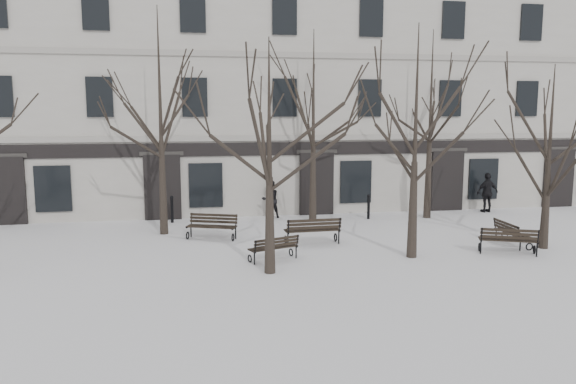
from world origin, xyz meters
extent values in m
plane|color=silver|center=(0.00, 0.00, 0.00)|extent=(100.00, 100.00, 0.00)
cube|color=#B5B0A7|center=(0.00, 13.00, 5.50)|extent=(40.00, 10.00, 11.00)
cube|color=gray|center=(0.00, 7.97, 3.60)|extent=(40.00, 0.12, 0.25)
cube|color=gray|center=(0.00, 7.97, 7.30)|extent=(40.00, 0.12, 0.25)
cube|color=black|center=(0.00, 7.96, 3.10)|extent=(40.00, 0.10, 0.60)
cube|color=black|center=(-10.00, 7.94, 1.45)|extent=(1.60, 0.22, 2.90)
cube|color=#2D2B28|center=(-10.00, 7.90, 2.95)|extent=(1.90, 0.08, 0.18)
cube|color=black|center=(-8.10, 7.95, 1.50)|extent=(1.50, 0.14, 2.00)
cube|color=black|center=(-3.50, 7.94, 1.45)|extent=(1.60, 0.22, 2.90)
cube|color=#2D2B28|center=(-3.50, 7.90, 2.95)|extent=(1.90, 0.08, 0.18)
cube|color=black|center=(-1.60, 7.95, 1.50)|extent=(1.50, 0.14, 2.00)
cube|color=black|center=(3.50, 7.94, 1.45)|extent=(1.60, 0.22, 2.90)
cube|color=#2D2B28|center=(3.50, 7.90, 2.95)|extent=(1.90, 0.08, 0.18)
cube|color=black|center=(5.40, 7.95, 1.50)|extent=(1.50, 0.14, 2.00)
cube|color=black|center=(10.00, 7.94, 1.45)|extent=(1.60, 0.22, 2.90)
cube|color=#2D2B28|center=(10.00, 7.90, 2.95)|extent=(1.90, 0.08, 0.18)
cube|color=black|center=(11.90, 7.95, 1.50)|extent=(1.50, 0.14, 2.00)
cube|color=black|center=(16.00, 7.94, 1.45)|extent=(1.60, 0.22, 2.90)
cube|color=#2D2B28|center=(16.00, 7.90, 2.95)|extent=(1.90, 0.08, 0.18)
cube|color=black|center=(-6.00, 7.95, 5.40)|extent=(1.10, 0.14, 1.70)
cube|color=black|center=(-6.00, 7.95, 9.00)|extent=(1.10, 0.14, 1.70)
cube|color=black|center=(-2.00, 7.95, 5.40)|extent=(1.10, 0.14, 1.70)
cube|color=black|center=(-2.00, 7.95, 9.00)|extent=(1.10, 0.14, 1.70)
cube|color=black|center=(2.00, 7.95, 5.40)|extent=(1.10, 0.14, 1.70)
cube|color=black|center=(2.00, 7.95, 9.00)|extent=(1.10, 0.14, 1.70)
cube|color=black|center=(6.00, 7.95, 5.40)|extent=(1.10, 0.14, 1.70)
cube|color=black|center=(6.00, 7.95, 9.00)|extent=(1.10, 0.14, 1.70)
cube|color=black|center=(10.00, 7.95, 5.40)|extent=(1.10, 0.14, 1.70)
cube|color=black|center=(10.00, 7.95, 9.00)|extent=(1.10, 0.14, 1.70)
cube|color=black|center=(14.00, 7.95, 5.40)|extent=(1.10, 0.14, 1.70)
cube|color=black|center=(14.00, 7.95, 9.00)|extent=(1.10, 0.14, 1.70)
cone|color=black|center=(-0.01, -1.16, 1.45)|extent=(0.34, 0.34, 2.89)
cone|color=black|center=(4.88, -0.17, 1.59)|extent=(0.34, 0.34, 3.17)
cone|color=black|center=(9.95, 0.18, 1.34)|extent=(0.34, 0.34, 2.68)
cone|color=black|center=(-3.35, 4.92, 1.83)|extent=(0.34, 0.34, 3.67)
cone|color=black|center=(3.00, 6.44, 1.73)|extent=(0.34, 0.34, 3.45)
cone|color=black|center=(8.27, 6.28, 1.75)|extent=(0.34, 0.34, 3.49)
torus|color=black|center=(0.96, 0.65, 0.13)|extent=(0.14, 0.26, 0.26)
cylinder|color=black|center=(1.08, 0.35, 0.20)|extent=(0.05, 0.05, 0.41)
cube|color=black|center=(1.02, 0.50, 0.41)|extent=(0.22, 0.48, 0.05)
torus|color=black|center=(-0.49, 0.10, 0.13)|extent=(0.14, 0.26, 0.26)
cylinder|color=black|center=(-0.37, -0.20, 0.20)|extent=(0.05, 0.05, 0.41)
cube|color=black|center=(-0.43, -0.05, 0.41)|extent=(0.22, 0.48, 0.05)
cube|color=black|center=(0.22, 0.41, 0.43)|extent=(1.56, 0.66, 0.03)
cube|color=black|center=(0.27, 0.29, 0.43)|extent=(1.56, 0.66, 0.03)
cube|color=black|center=(0.31, 0.17, 0.43)|extent=(1.56, 0.66, 0.03)
cube|color=black|center=(0.36, 0.05, 0.43)|extent=(1.56, 0.66, 0.03)
cube|color=black|center=(0.37, 0.02, 0.55)|extent=(1.54, 0.61, 0.08)
cube|color=black|center=(0.38, 0.00, 0.65)|extent=(1.54, 0.61, 0.08)
cube|color=black|center=(0.39, -0.02, 0.76)|extent=(1.54, 0.61, 0.08)
cylinder|color=black|center=(1.10, 0.28, 0.59)|extent=(0.08, 0.13, 0.45)
cylinder|color=black|center=(-0.34, -0.27, 0.59)|extent=(0.08, 0.13, 0.45)
torus|color=black|center=(9.14, -0.52, 0.15)|extent=(0.16, 0.30, 0.30)
cylinder|color=black|center=(9.00, -0.87, 0.24)|extent=(0.05, 0.05, 0.47)
cube|color=black|center=(9.07, -0.69, 0.47)|extent=(0.27, 0.55, 0.05)
torus|color=black|center=(7.49, 0.15, 0.15)|extent=(0.16, 0.30, 0.30)
cylinder|color=black|center=(7.35, -0.19, 0.24)|extent=(0.05, 0.05, 0.47)
cube|color=black|center=(7.42, -0.02, 0.47)|extent=(0.27, 0.55, 0.05)
cube|color=black|center=(8.33, -0.14, 0.49)|extent=(1.78, 0.80, 0.04)
cube|color=black|center=(8.28, -0.28, 0.49)|extent=(1.78, 0.80, 0.04)
cube|color=black|center=(8.22, -0.41, 0.49)|extent=(1.78, 0.80, 0.04)
cube|color=black|center=(8.17, -0.55, 0.49)|extent=(1.78, 0.80, 0.04)
cube|color=black|center=(8.15, -0.59, 0.63)|extent=(1.76, 0.75, 0.09)
cube|color=black|center=(8.14, -0.61, 0.75)|extent=(1.76, 0.75, 0.09)
cube|color=black|center=(8.13, -0.63, 0.88)|extent=(1.76, 0.75, 0.09)
cylinder|color=black|center=(8.97, -0.94, 0.68)|extent=(0.10, 0.15, 0.52)
cylinder|color=black|center=(7.32, -0.27, 0.68)|extent=(0.10, 0.15, 0.52)
torus|color=black|center=(-2.44, 3.77, 0.15)|extent=(0.15, 0.30, 0.30)
cylinder|color=black|center=(-2.31, 4.12, 0.23)|extent=(0.05, 0.05, 0.47)
cube|color=black|center=(-2.38, 3.94, 0.47)|extent=(0.25, 0.56, 0.05)
torus|color=black|center=(-0.78, 3.15, 0.15)|extent=(0.15, 0.30, 0.30)
cylinder|color=black|center=(-0.65, 3.50, 0.23)|extent=(0.05, 0.05, 0.47)
cube|color=black|center=(-0.72, 3.32, 0.47)|extent=(0.25, 0.56, 0.05)
cube|color=black|center=(-1.63, 3.42, 0.49)|extent=(1.79, 0.74, 0.04)
cube|color=black|center=(-1.58, 3.55, 0.49)|extent=(1.79, 0.74, 0.04)
cube|color=black|center=(-1.52, 3.69, 0.49)|extent=(1.79, 0.74, 0.04)
cube|color=black|center=(-1.47, 3.83, 0.49)|extent=(1.79, 0.74, 0.04)
cube|color=black|center=(-1.46, 3.87, 0.63)|extent=(1.77, 0.69, 0.09)
cube|color=black|center=(-1.45, 3.89, 0.75)|extent=(1.77, 0.69, 0.09)
cube|color=black|center=(-1.44, 3.91, 0.88)|extent=(1.77, 0.69, 0.09)
cylinder|color=black|center=(-2.28, 4.19, 0.68)|extent=(0.09, 0.15, 0.52)
cylinder|color=black|center=(-0.62, 3.58, 0.68)|extent=(0.09, 0.15, 0.52)
torus|color=black|center=(2.97, 2.44, 0.16)|extent=(0.07, 0.33, 0.32)
cylinder|color=black|center=(2.98, 2.03, 0.25)|extent=(0.06, 0.06, 0.50)
cube|color=black|center=(2.98, 2.23, 0.50)|extent=(0.08, 0.62, 0.06)
torus|color=black|center=(1.07, 2.37, 0.16)|extent=(0.07, 0.33, 0.32)
cylinder|color=black|center=(1.09, 1.97, 0.25)|extent=(0.06, 0.06, 0.50)
cube|color=black|center=(1.08, 2.17, 0.50)|extent=(0.08, 0.62, 0.06)
cube|color=black|center=(2.02, 2.45, 0.52)|extent=(2.01, 0.17, 0.04)
cube|color=black|center=(2.03, 2.29, 0.52)|extent=(2.01, 0.17, 0.04)
cube|color=black|center=(2.03, 2.13, 0.52)|extent=(2.01, 0.17, 0.04)
cube|color=black|center=(2.04, 1.98, 0.52)|extent=(2.01, 0.17, 0.04)
cube|color=black|center=(2.04, 1.93, 0.67)|extent=(2.01, 0.11, 0.10)
cube|color=black|center=(2.04, 1.91, 0.80)|extent=(2.01, 0.11, 0.10)
cube|color=black|center=(2.04, 1.89, 0.94)|extent=(2.01, 0.11, 0.10)
cylinder|color=black|center=(2.99, 1.94, 0.73)|extent=(0.05, 0.16, 0.56)
cylinder|color=black|center=(1.09, 1.88, 0.73)|extent=(0.05, 0.16, 0.56)
torus|color=black|center=(9.26, -0.05, 0.14)|extent=(0.28, 0.06, 0.28)
cylinder|color=black|center=(8.91, -0.04, 0.22)|extent=(0.05, 0.05, 0.44)
cube|color=black|center=(9.09, -0.05, 0.44)|extent=(0.53, 0.07, 0.05)
torus|color=black|center=(9.31, 1.59, 0.14)|extent=(0.28, 0.06, 0.28)
cylinder|color=black|center=(8.96, 1.60, 0.22)|extent=(0.05, 0.05, 0.44)
cube|color=black|center=(9.14, 1.59, 0.44)|extent=(0.53, 0.07, 0.05)
cube|color=black|center=(9.32, 0.77, 0.45)|extent=(0.14, 1.74, 0.03)
cube|color=black|center=(9.19, 0.77, 0.45)|extent=(0.14, 1.74, 0.03)
cube|color=black|center=(9.05, 0.78, 0.45)|extent=(0.14, 1.74, 0.03)
cube|color=black|center=(8.92, 0.78, 0.45)|extent=(0.14, 1.74, 0.03)
cube|color=black|center=(8.88, 0.78, 0.58)|extent=(0.09, 1.74, 0.09)
cube|color=black|center=(8.86, 0.78, 0.70)|extent=(0.09, 1.74, 0.09)
cube|color=black|center=(8.84, 0.78, 0.81)|extent=(0.09, 1.74, 0.09)
cylinder|color=black|center=(8.83, -0.04, 0.63)|extent=(0.14, 0.04, 0.48)
cylinder|color=black|center=(8.89, 1.60, 0.63)|extent=(0.14, 0.04, 0.48)
cylinder|color=black|center=(-3.10, 7.14, 0.55)|extent=(0.13, 0.13, 1.09)
sphere|color=black|center=(-3.10, 7.14, 1.11)|extent=(0.15, 0.15, 0.15)
cylinder|color=black|center=(5.56, 6.45, 0.51)|extent=(0.12, 0.12, 1.02)
sphere|color=black|center=(5.56, 6.45, 1.05)|extent=(0.14, 0.14, 0.14)
imported|color=black|center=(1.26, 7.45, 0.00)|extent=(0.97, 0.83, 1.70)
imported|color=black|center=(11.68, 7.10, 0.00)|extent=(1.15, 0.56, 1.89)
camera|label=1|loc=(-2.33, -17.30, 4.81)|focal=35.00mm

